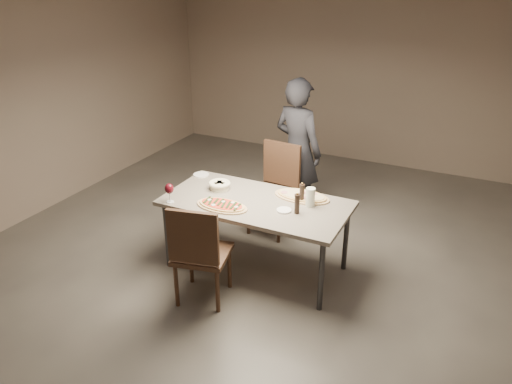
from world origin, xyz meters
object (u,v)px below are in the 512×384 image
at_px(zucchini_pizza, 222,205).
at_px(bread_basket, 220,185).
at_px(ham_pizza, 302,196).
at_px(pepper_mill_left, 302,193).
at_px(carafe, 310,197).
at_px(chair_far, 276,183).
at_px(dining_table, 256,207).
at_px(chair_near, 199,250).
at_px(diner, 298,151).

relative_size(zucchini_pizza, bread_basket, 2.33).
bearing_deg(ham_pizza, pepper_mill_left, -91.33).
bearing_deg(zucchini_pizza, pepper_mill_left, 54.88).
bearing_deg(pepper_mill_left, zucchini_pizza, -145.93).
distance_m(carafe, chair_far, 1.03).
bearing_deg(pepper_mill_left, dining_table, -155.61).
distance_m(bread_basket, chair_far, 0.86).
bearing_deg(chair_near, diner, 72.98).
relative_size(dining_table, chair_near, 1.81).
relative_size(dining_table, chair_far, 1.76).
relative_size(ham_pizza, chair_near, 0.57).
height_order(dining_table, pepper_mill_left, pepper_mill_left).
relative_size(carafe, chair_near, 0.19).
height_order(pepper_mill_left, diner, diner).
distance_m(zucchini_pizza, ham_pizza, 0.80).
bearing_deg(ham_pizza, chair_near, -139.77).
xyz_separation_m(pepper_mill_left, chair_near, (-0.60, -0.93, -0.29)).
height_order(chair_far, diner, diner).
distance_m(ham_pizza, pepper_mill_left, 0.13).
xyz_separation_m(carafe, chair_far, (-0.67, 0.74, -0.27)).
relative_size(dining_table, bread_basket, 8.04).
xyz_separation_m(ham_pizza, diner, (-0.43, 0.95, 0.10)).
xyz_separation_m(zucchini_pizza, bread_basket, (-0.23, 0.35, 0.03)).
distance_m(chair_far, diner, 0.47).
bearing_deg(bread_basket, chair_near, -72.54).
height_order(bread_basket, pepper_mill_left, pepper_mill_left).
relative_size(ham_pizza, diner, 0.33).
bearing_deg(chair_near, bread_basket, 94.38).
relative_size(dining_table, ham_pizza, 3.19).
bearing_deg(carafe, ham_pizza, 133.90).
height_order(pepper_mill_left, carafe, pepper_mill_left).
distance_m(dining_table, ham_pizza, 0.47).
distance_m(carafe, diner, 1.23).
distance_m(dining_table, chair_far, 0.89).
height_order(zucchini_pizza, chair_near, chair_near).
bearing_deg(chair_far, zucchini_pizza, 91.14).
xyz_separation_m(chair_near, diner, (0.14, 1.98, 0.30)).
height_order(carafe, diner, diner).
bearing_deg(pepper_mill_left, diner, 113.80).
distance_m(ham_pizza, chair_near, 1.19).
height_order(pepper_mill_left, chair_near, chair_near).
bearing_deg(zucchini_pizza, diner, 103.94).
bearing_deg(carafe, pepper_mill_left, 155.51).
bearing_deg(diner, chair_near, 101.56).
distance_m(chair_near, chair_far, 1.62).
relative_size(ham_pizza, bread_basket, 2.52).
xyz_separation_m(ham_pizza, carafe, (0.14, -0.15, 0.08)).
bearing_deg(chair_near, chair_far, 75.87).
relative_size(dining_table, diner, 1.05).
distance_m(zucchini_pizza, chair_far, 1.14).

